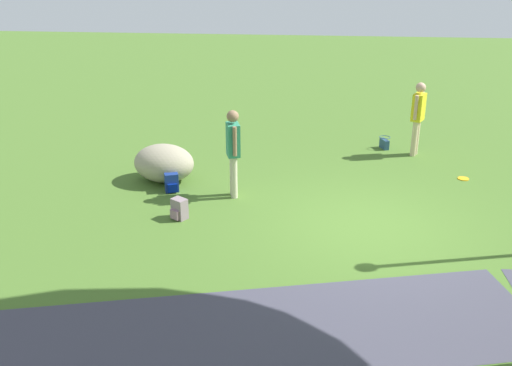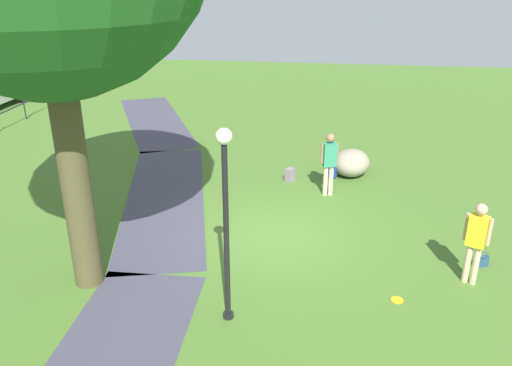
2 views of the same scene
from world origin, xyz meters
name	(u,v)px [view 1 (image 1 of 2)]	position (x,y,z in m)	size (l,w,h in m)	color
ground_plane	(370,229)	(0.00, 0.00, 0.00)	(48.00, 48.00, 0.00)	#476C28
footpath_segment_mid	(249,333)	(1.87, 3.30, 0.00)	(8.28, 4.04, 0.01)	#403F4D
lawn_boulder	(164,163)	(4.30, -1.95, 0.41)	(1.57, 1.40, 0.81)	gray
woman_with_handbag	(418,113)	(-1.40, -4.20, 1.05)	(0.38, 0.47, 1.80)	#D1B88F
man_near_boulder	(233,147)	(2.68, -1.25, 1.07)	(0.33, 0.50, 1.82)	beige
handbag_on_grass	(384,143)	(-0.72, -4.60, 0.14)	(0.35, 0.35, 0.31)	navy
backpack_by_boulder	(172,183)	(4.01, -1.36, 0.19)	(0.33, 0.32, 0.40)	navy
spare_backpack_on_lawn	(179,209)	(3.56, -0.09, 0.19)	(0.34, 0.35, 0.40)	gray
frisbee_on_grass	(463,179)	(-2.26, -2.67, 0.01)	(0.24, 0.24, 0.02)	#F4AD18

